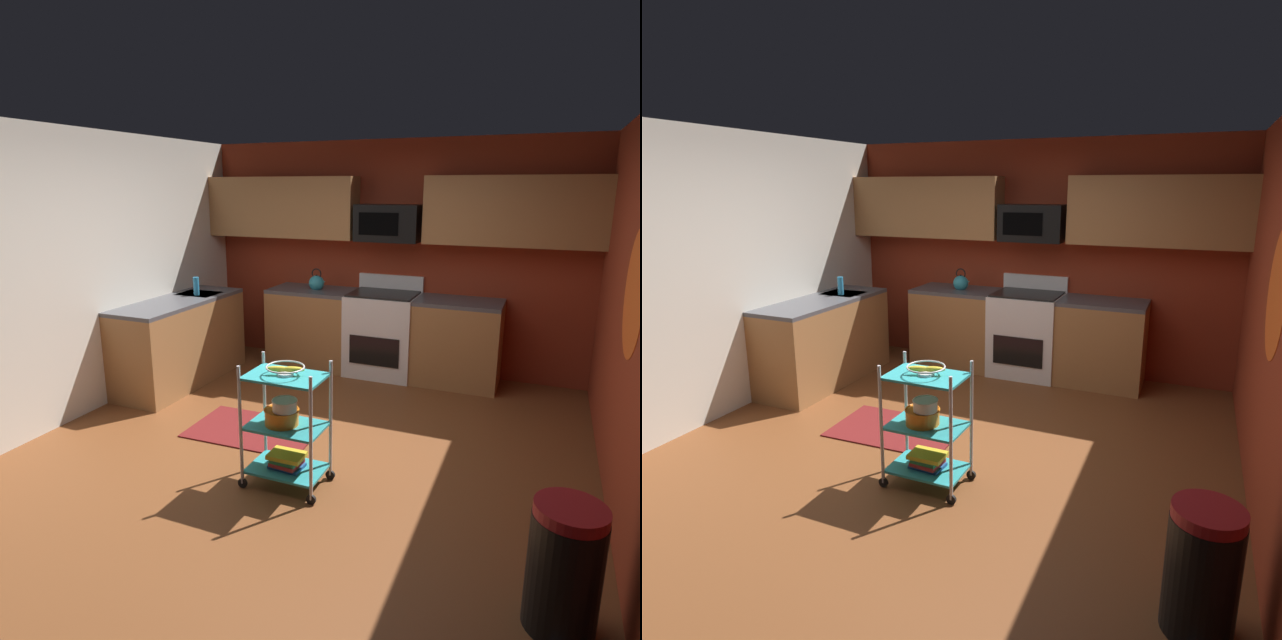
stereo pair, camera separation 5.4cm
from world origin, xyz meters
TOP-DOWN VIEW (x-y plane):
  - floor at (0.00, 0.00)m, footprint 4.40×4.80m
  - wall_back at (0.00, 2.43)m, footprint 4.52×0.06m
  - wall_left at (-2.23, 0.00)m, footprint 0.06×4.80m
  - wall_right at (2.23, 0.00)m, footprint 0.06×4.80m
  - wall_flower_decal at (2.20, 0.16)m, footprint 0.00×0.82m
  - counter_run at (-0.74, 1.67)m, footprint 3.52×2.24m
  - oven_range at (0.04, 2.10)m, footprint 0.76×0.65m
  - upper_cabinets at (-0.01, 2.23)m, footprint 4.40×0.33m
  - microwave at (0.04, 2.21)m, footprint 0.70×0.39m
  - rolling_cart at (0.10, -0.46)m, footprint 0.60×0.37m
  - fruit_bowl at (0.10, -0.46)m, footprint 0.27×0.27m
  - mixing_bowl_large at (0.07, -0.46)m, footprint 0.25×0.25m
  - mixing_bowl_small at (0.10, -0.48)m, footprint 0.18×0.18m
  - book_stack at (0.10, -0.46)m, footprint 0.26×0.20m
  - kettle at (-0.78, 2.10)m, footprint 0.21×0.18m
  - dish_soap_bottle at (-1.86, 1.26)m, footprint 0.06×0.06m
  - trash_can at (1.90, -1.12)m, footprint 0.34×0.42m
  - floor_rug at (-0.56, 0.20)m, footprint 1.12×0.73m

SIDE VIEW (x-z plane):
  - floor at x=0.00m, z-range -0.04..0.00m
  - floor_rug at x=-0.56m, z-range 0.00..0.01m
  - book_stack at x=0.10m, z-range 0.13..0.24m
  - trash_can at x=1.90m, z-range 0.00..0.66m
  - rolling_cart at x=0.10m, z-range -0.01..0.91m
  - counter_run at x=-0.74m, z-range 0.00..0.92m
  - oven_range at x=0.04m, z-range -0.07..1.03m
  - mixing_bowl_large at x=0.07m, z-range 0.46..0.58m
  - mixing_bowl_small at x=0.10m, z-range 0.58..0.66m
  - fruit_bowl at x=0.10m, z-range 0.84..0.91m
  - kettle at x=-0.78m, z-range 0.86..1.13m
  - dish_soap_bottle at x=-1.86m, z-range 0.92..1.12m
  - wall_back at x=0.00m, z-range 0.00..2.60m
  - wall_left at x=-2.23m, z-range 0.00..2.60m
  - wall_right at x=2.23m, z-range 0.00..2.60m
  - wall_flower_decal at x=2.20m, z-range 1.04..1.86m
  - microwave at x=0.04m, z-range 1.50..1.90m
  - upper_cabinets at x=-0.01m, z-range 1.50..2.20m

